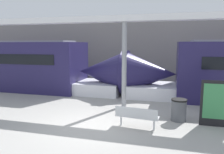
% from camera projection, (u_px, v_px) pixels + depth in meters
% --- Properties ---
extents(ground_plane, '(60.00, 60.00, 0.00)m').
position_uv_depth(ground_plane, '(88.00, 126.00, 8.02)').
color(ground_plane, '#9E9B96').
extents(station_wall, '(56.00, 0.20, 5.00)m').
position_uv_depth(station_wall, '(134.00, 50.00, 17.53)').
color(station_wall, gray).
rests_on(station_wall, ground_plane).
extents(train_right, '(15.60, 2.93, 3.20)m').
position_uv_depth(train_right, '(14.00, 66.00, 14.80)').
color(train_right, '#231E4C').
rests_on(train_right, ground_plane).
extents(bench_near, '(1.57, 0.61, 0.78)m').
position_uv_depth(bench_near, '(137.00, 115.00, 7.74)').
color(bench_near, silver).
rests_on(bench_near, ground_plane).
extents(trash_bin, '(0.60, 0.60, 0.87)m').
position_uv_depth(trash_bin, '(179.00, 110.00, 8.52)').
color(trash_bin, '#4C4F54').
rests_on(trash_bin, ground_plane).
extents(poster_board, '(1.17, 0.07, 1.70)m').
position_uv_depth(poster_board, '(218.00, 104.00, 7.86)').
color(poster_board, black).
rests_on(poster_board, ground_plane).
extents(support_column_near, '(0.22, 0.22, 4.00)m').
position_uv_depth(support_column_near, '(124.00, 65.00, 10.28)').
color(support_column_near, gray).
rests_on(support_column_near, ground_plane).
extents(canopy_beam, '(28.00, 0.60, 0.28)m').
position_uv_depth(canopy_beam, '(125.00, 19.00, 9.96)').
color(canopy_beam, silver).
rests_on(canopy_beam, support_column_near).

